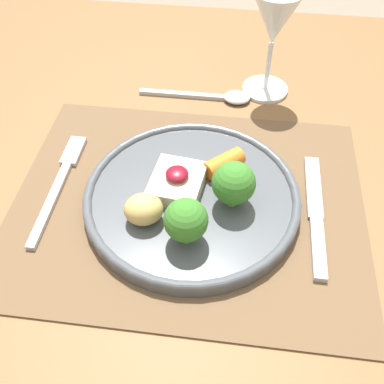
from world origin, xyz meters
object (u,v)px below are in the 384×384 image
Objects in this scene: dinner_plate at (193,196)px; fork at (61,179)px; wine_glass_near at (274,25)px; knife at (316,221)px; spoon at (219,96)px.

dinner_plate is 1.39× the size of fork.
wine_glass_near is at bearing 40.70° from fork.
dinner_plate is at bearing -108.28° from wine_glass_near.
wine_glass_near is (0.28, 0.25, 0.11)m from fork.
fork is 0.35m from knife.
knife is (0.16, -0.01, -0.01)m from dinner_plate.
fork is 1.00× the size of knife.
dinner_plate is 1.39× the size of knife.
spoon is at bearing -155.65° from wine_glass_near.
spoon is at bearing 119.21° from knife.
dinner_plate is 1.66× the size of wine_glass_near.
fork is at bearing 173.79° from dinner_plate.
wine_glass_near reaches higher than knife.
wine_glass_near reaches higher than fork.
dinner_plate is at bearing -7.94° from fork.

